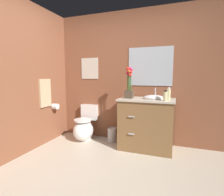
{
  "coord_description": "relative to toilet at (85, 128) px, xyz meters",
  "views": [
    {
      "loc": [
        0.81,
        -1.64,
        1.27
      ],
      "look_at": [
        -0.25,
        1.31,
        0.88
      ],
      "focal_mm": 28.03,
      "sensor_mm": 36.0,
      "label": 1
    }
  ],
  "objects": [
    {
      "name": "ground_plane",
      "position": [
        0.87,
        -1.39,
        -0.24
      ],
      "size": [
        9.83,
        9.83,
        0.0
      ],
      "primitive_type": "plane",
      "color": "beige"
    },
    {
      "name": "wall_back",
      "position": [
        1.07,
        0.3,
        1.01
      ],
      "size": [
        4.59,
        0.05,
        2.5
      ],
      "primitive_type": "cube",
      "color": "brown",
      "rests_on": "ground_plane"
    },
    {
      "name": "wall_left",
      "position": [
        -0.63,
        -0.89,
        1.01
      ],
      "size": [
        0.05,
        4.65,
        2.5
      ],
      "primitive_type": "cube",
      "color": "brown",
      "rests_on": "ground_plane"
    },
    {
      "name": "toilet",
      "position": [
        0.0,
        0.0,
        0.0
      ],
      "size": [
        0.38,
        0.59,
        0.69
      ],
      "color": "white",
      "rests_on": "ground_plane"
    },
    {
      "name": "vanity_cabinet",
      "position": [
        1.24,
        -0.03,
        0.21
      ],
      "size": [
        0.94,
        0.56,
        1.07
      ],
      "color": "brown",
      "rests_on": "ground_plane"
    },
    {
      "name": "flower_vase",
      "position": [
        0.93,
        -0.05,
        0.86
      ],
      "size": [
        0.14,
        0.14,
        0.54
      ],
      "color": "#4C3D2D",
      "rests_on": "vanity_cabinet"
    },
    {
      "name": "soap_bottle",
      "position": [
        1.54,
        -0.19,
        0.72
      ],
      "size": [
        0.07,
        0.07,
        0.17
      ],
      "color": "beige",
      "rests_on": "vanity_cabinet"
    },
    {
      "name": "lotion_bottle",
      "position": [
        1.59,
        -0.06,
        0.74
      ],
      "size": [
        0.06,
        0.06,
        0.21
      ],
      "color": "beige",
      "rests_on": "vanity_cabinet"
    },
    {
      "name": "trash_bin",
      "position": [
        0.56,
        0.08,
        -0.11
      ],
      "size": [
        0.18,
        0.18,
        0.27
      ],
      "color": "#B7B7BC",
      "rests_on": "ground_plane"
    },
    {
      "name": "wall_poster",
      "position": [
        0.0,
        0.27,
        1.19
      ],
      "size": [
        0.38,
        0.01,
        0.43
      ],
      "primitive_type": "cube",
      "color": "beige"
    },
    {
      "name": "wall_mirror",
      "position": [
        1.23,
        0.27,
        1.21
      ],
      "size": [
        0.8,
        0.01,
        0.7
      ],
      "primitive_type": "cube",
      "color": "#B2BCC6"
    },
    {
      "name": "hanging_towel",
      "position": [
        -0.59,
        -0.4,
        0.72
      ],
      "size": [
        0.03,
        0.28,
        0.52
      ],
      "primitive_type": "cube",
      "color": "tan"
    },
    {
      "name": "toilet_paper_roll",
      "position": [
        -0.54,
        -0.2,
        0.44
      ],
      "size": [
        0.11,
        0.11,
        0.11
      ],
      "primitive_type": "cylinder",
      "rotation": [
        0.0,
        1.57,
        0.0
      ],
      "color": "white"
    }
  ]
}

